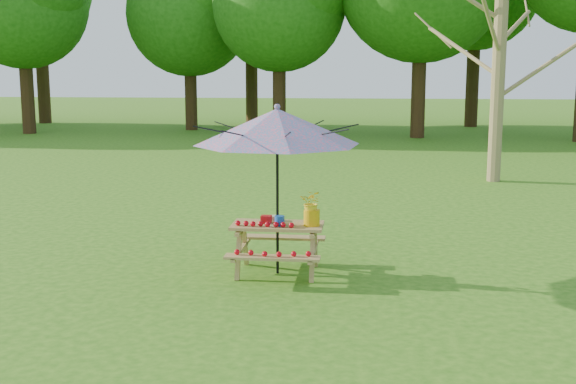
# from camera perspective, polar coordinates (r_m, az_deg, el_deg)

# --- Properties ---
(picnic_table) EXTENTS (1.20, 1.32, 0.67)m
(picnic_table) POSITION_cam_1_polar(r_m,az_deg,el_deg) (9.57, -0.84, -4.56)
(picnic_table) COLOR olive
(picnic_table) RESTS_ON ground
(patio_umbrella) EXTENTS (2.66, 2.66, 2.25)m
(patio_umbrella) POSITION_cam_1_polar(r_m,az_deg,el_deg) (9.31, -0.86, 5.17)
(patio_umbrella) COLOR black
(patio_umbrella) RESTS_ON ground
(produce_bins) EXTENTS (0.33, 0.43, 0.13)m
(produce_bins) POSITION_cam_1_polar(r_m,az_deg,el_deg) (9.51, -1.12, -2.20)
(produce_bins) COLOR #BA0E13
(produce_bins) RESTS_ON picnic_table
(tomatoes_row) EXTENTS (0.77, 0.13, 0.07)m
(tomatoes_row) POSITION_cam_1_polar(r_m,az_deg,el_deg) (9.33, -1.89, -2.54)
(tomatoes_row) COLOR red
(tomatoes_row) RESTS_ON picnic_table
(flower_bucket) EXTENTS (0.32, 0.29, 0.47)m
(flower_bucket) POSITION_cam_1_polar(r_m,az_deg,el_deg) (9.35, 1.89, -1.18)
(flower_bucket) COLOR #DCA30B
(flower_bucket) RESTS_ON picnic_table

